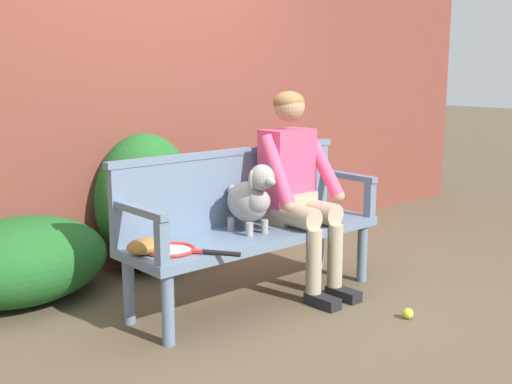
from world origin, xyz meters
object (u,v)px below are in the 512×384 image
Objects in this scene: garden_bench at (256,239)px; tennis_racket at (175,250)px; dog_on_bench at (251,198)px; baseball_glove at (146,246)px; tennis_ball at (408,313)px; person_seated at (296,183)px.

garden_bench is 3.21× the size of tennis_racket.
dog_on_bench is 0.64m from tennis_racket.
baseball_glove is 3.33× the size of tennis_ball.
person_seated is 1.09m from tennis_ball.
tennis_ball is at bearing -80.53° from person_seated.
tennis_ball is (1.28, -0.86, -0.48)m from baseball_glove.
dog_on_bench is 6.82× the size of tennis_ball.
tennis_ball is at bearing -60.60° from garden_bench.
person_seated is 1.03m from tennis_racket.
baseball_glove is at bearing 146.32° from tennis_ball.
person_seated is 2.40× the size of tennis_racket.
garden_bench is 0.81m from baseball_glove.
garden_bench is 8.14× the size of baseball_glove.
dog_on_bench is at bearing 3.48° from tennis_racket.
person_seated is at bearing 5.53° from baseball_glove.
tennis_racket is at bearing 145.37° from tennis_ball.
garden_bench is 0.47m from person_seated.
tennis_ball is (0.54, -0.82, -0.66)m from dog_on_bench.
baseball_glove is at bearing 179.21° from garden_bench.
tennis_racket is 1.45m from tennis_ball.
garden_bench is at bearing 177.01° from person_seated.
person_seated is at bearing -2.99° from garden_bench.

